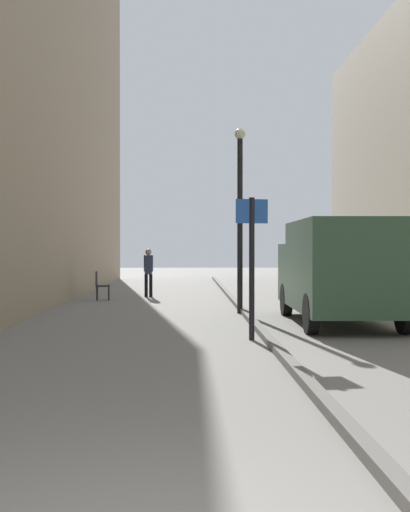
{
  "coord_description": "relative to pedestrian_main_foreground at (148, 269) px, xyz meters",
  "views": [
    {
      "loc": [
        0.14,
        -2.85,
        1.67
      ],
      "look_at": [
        0.59,
        13.15,
        1.48
      ],
      "focal_mm": 44.02,
      "sensor_mm": 36.0,
      "label": 1
    }
  ],
  "objects": [
    {
      "name": "delivery_van",
      "position": [
        4.7,
        -7.88,
        0.26
      ],
      "size": [
        2.13,
        5.02,
        2.27
      ],
      "rotation": [
        0.0,
        0.0,
        -0.02
      ],
      "color": "#335138",
      "rests_on": "ground_plane"
    },
    {
      "name": "ground_plane",
      "position": [
        1.21,
        -6.79,
        -0.96
      ],
      "size": [
        80.0,
        80.0,
        0.0
      ],
      "primitive_type": "plane",
      "color": "gray"
    },
    {
      "name": "street_sign_post",
      "position": [
        2.52,
        -10.25,
        0.59
      ],
      "size": [
        0.59,
        0.14,
        2.6
      ],
      "rotation": [
        0.0,
        0.0,
        3.33
      ],
      "color": "black",
      "rests_on": "ground_plane"
    },
    {
      "name": "lamp_post",
      "position": [
        2.7,
        -5.51,
        1.76
      ],
      "size": [
        0.28,
        0.28,
        4.76
      ],
      "color": "black",
      "rests_on": "ground_plane"
    },
    {
      "name": "kerb_strip",
      "position": [
        2.79,
        -6.79,
        -0.9
      ],
      "size": [
        0.16,
        40.0,
        0.12
      ],
      "primitive_type": "cube",
      "color": "#615F5B",
      "rests_on": "ground_plane"
    },
    {
      "name": "pedestrian_main_foreground",
      "position": [
        0.0,
        0.0,
        0.0
      ],
      "size": [
        0.32,
        0.23,
        1.66
      ],
      "rotation": [
        0.0,
        0.0,
        2.92
      ],
      "color": "black",
      "rests_on": "ground_plane"
    },
    {
      "name": "cafe_chair_near_window",
      "position": [
        -1.47,
        -1.38,
        -0.41
      ],
      "size": [
        0.47,
        0.47,
        0.94
      ],
      "rotation": [
        0.0,
        0.0,
        4.78
      ],
      "color": "black",
      "rests_on": "ground_plane"
    }
  ]
}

